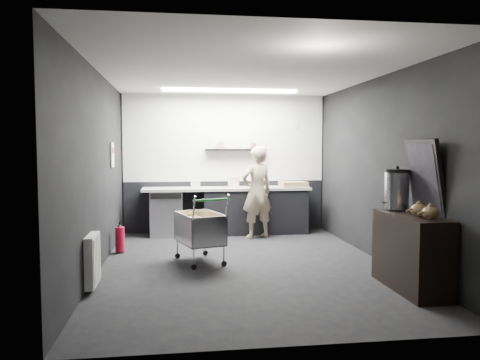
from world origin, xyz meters
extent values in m
plane|color=black|center=(0.00, 0.00, 0.00)|extent=(5.50, 5.50, 0.00)
plane|color=silver|center=(0.00, 0.00, 2.70)|extent=(5.50, 5.50, 0.00)
plane|color=black|center=(0.00, 2.75, 1.35)|extent=(5.50, 0.00, 5.50)
plane|color=black|center=(0.00, -2.75, 1.35)|extent=(5.50, 0.00, 5.50)
plane|color=black|center=(-2.00, 0.00, 1.35)|extent=(0.00, 5.50, 5.50)
plane|color=black|center=(2.00, 0.00, 1.35)|extent=(0.00, 5.50, 5.50)
cube|color=silver|center=(0.00, 2.73, 1.85)|extent=(3.95, 0.02, 1.70)
cube|color=black|center=(0.00, 2.73, 0.50)|extent=(3.95, 0.02, 1.00)
cube|color=black|center=(0.20, 2.62, 1.62)|extent=(1.20, 0.22, 0.04)
cylinder|color=white|center=(1.40, 2.72, 2.15)|extent=(0.20, 0.03, 0.20)
cube|color=white|center=(-1.98, 1.30, 1.55)|extent=(0.02, 0.30, 0.40)
cube|color=red|center=(-1.98, 1.30, 1.62)|extent=(0.02, 0.22, 0.10)
cube|color=white|center=(-1.94, -0.90, 0.35)|extent=(0.10, 0.50, 0.60)
cube|color=white|center=(0.00, 1.85, 2.67)|extent=(2.40, 0.20, 0.04)
cube|color=black|center=(0.55, 2.42, 0.42)|extent=(2.00, 0.56, 0.85)
cube|color=#BBBBB5|center=(0.00, 2.42, 0.88)|extent=(3.20, 0.60, 0.05)
cube|color=#9EA0A5|center=(-1.15, 2.42, 0.42)|extent=(0.60, 0.58, 0.85)
cube|color=black|center=(-1.15, 2.12, 0.78)|extent=(0.56, 0.02, 0.10)
imported|color=beige|center=(0.51, 1.97, 0.85)|extent=(0.72, 0.59, 1.69)
cube|color=silver|center=(-0.63, 0.25, 0.30)|extent=(0.75, 0.93, 0.02)
cube|color=silver|center=(-0.88, 0.25, 0.50)|extent=(0.26, 0.78, 0.43)
cube|color=silver|center=(-0.37, 0.25, 0.50)|extent=(0.26, 0.78, 0.43)
cube|color=silver|center=(-0.63, -0.15, 0.50)|extent=(0.51, 0.18, 0.43)
cube|color=silver|center=(-0.63, 0.64, 0.50)|extent=(0.51, 0.18, 0.43)
cylinder|color=silver|center=(-0.85, -0.12, 0.16)|extent=(0.02, 0.02, 0.29)
cylinder|color=silver|center=(-0.40, -0.12, 0.16)|extent=(0.02, 0.02, 0.29)
cylinder|color=silver|center=(-0.85, 0.61, 0.16)|extent=(0.02, 0.02, 0.29)
cylinder|color=silver|center=(-0.40, 0.61, 0.16)|extent=(0.02, 0.02, 0.29)
cylinder|color=#258A35|center=(-0.63, -0.21, 0.96)|extent=(0.51, 0.19, 0.03)
cube|color=olive|center=(-0.74, 0.34, 0.49)|extent=(0.31, 0.34, 0.36)
cube|color=olive|center=(-0.49, 0.13, 0.47)|extent=(0.28, 0.32, 0.33)
cylinder|color=black|center=(-0.85, -0.12, 0.04)|extent=(0.08, 0.05, 0.08)
cylinder|color=black|center=(-0.85, 0.61, 0.04)|extent=(0.08, 0.05, 0.08)
cylinder|color=black|center=(-0.40, -0.12, 0.04)|extent=(0.08, 0.05, 0.08)
cylinder|color=black|center=(-0.40, 0.61, 0.04)|extent=(0.08, 0.05, 0.08)
cube|color=black|center=(1.76, -1.40, 0.44)|extent=(0.44, 1.18, 0.89)
cylinder|color=silver|center=(1.76, -1.00, 1.13)|extent=(0.30, 0.30, 0.45)
cylinder|color=black|center=(1.76, -1.00, 1.38)|extent=(0.30, 0.30, 0.04)
sphere|color=black|center=(1.76, -1.00, 1.42)|extent=(0.05, 0.05, 0.05)
ellipsoid|color=brown|center=(1.76, -1.54, 0.96)|extent=(0.18, 0.18, 0.14)
ellipsoid|color=brown|center=(1.76, -1.79, 0.96)|extent=(0.18, 0.18, 0.14)
cube|color=black|center=(1.94, -1.35, 1.33)|extent=(0.20, 0.69, 0.88)
cube|color=black|center=(1.92, -1.35, 1.33)|extent=(0.14, 0.59, 0.76)
cylinder|color=#B00B26|center=(-1.85, 1.01, 0.22)|extent=(0.15, 0.15, 0.39)
cone|color=black|center=(-1.85, 1.01, 0.44)|extent=(0.10, 0.10, 0.06)
cylinder|color=black|center=(-1.85, 1.01, 0.47)|extent=(0.03, 0.03, 0.06)
cube|color=#9D8354|center=(1.30, 2.37, 0.95)|extent=(0.53, 0.42, 0.10)
cylinder|color=silver|center=(0.13, 2.42, 1.01)|extent=(0.22, 0.22, 0.22)
cube|color=white|center=(-0.60, 2.37, 0.97)|extent=(0.17, 0.14, 0.15)
camera|label=1|loc=(-0.95, -6.47, 1.67)|focal=35.00mm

